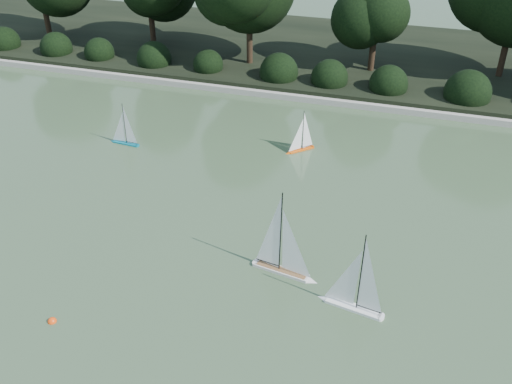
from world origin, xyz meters
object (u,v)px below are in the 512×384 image
Objects in this scene: sailboat_orange at (299,144)px; sailboat_white_b at (287,262)px; race_buoy at (52,321)px; sailboat_teal at (123,137)px; sailboat_white_a at (349,296)px.

sailboat_white_b is at bearing -79.28° from sailboat_orange.
race_buoy is (-3.43, -2.34, -0.28)m from sailboat_white_b.
race_buoy is at bearing -72.27° from sailboat_teal.
sailboat_white_b is at bearing 156.64° from sailboat_white_a.
sailboat_white_b is 1.55× the size of sailboat_orange.
sailboat_white_a reaches higher than race_buoy.
sailboat_orange is at bearing 70.32° from race_buoy.
sailboat_teal is (-4.49, -0.96, 0.01)m from sailboat_orange.
sailboat_teal is at bearing 146.95° from sailboat_white_a.
sailboat_teal reaches higher than race_buoy.
sailboat_white_b reaches higher than sailboat_white_a.
sailboat_white_b is 6.58m from sailboat_teal.
sailboat_white_a is at bearing -67.93° from sailboat_orange.
sailboat_orange is (-0.90, 4.74, -0.10)m from sailboat_white_b.
sailboat_white_b is at bearing -35.04° from sailboat_teal.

